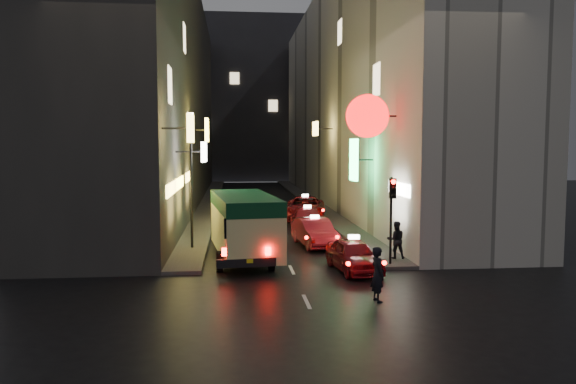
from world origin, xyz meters
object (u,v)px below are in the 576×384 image
object	(u,v)px
lamp_post	(191,171)
taxi_near	(354,252)
minibus	(244,219)
pedestrian_crossing	(378,271)
traffic_light	(392,201)

from	to	relation	value
lamp_post	taxi_near	bearing A→B (deg)	-36.80
minibus	pedestrian_crossing	size ratio (longest dim) A/B	3.42
taxi_near	pedestrian_crossing	distance (m)	4.27
pedestrian_crossing	traffic_light	world-z (taller)	traffic_light
traffic_light	lamp_post	distance (m)	9.42
taxi_near	pedestrian_crossing	bearing A→B (deg)	-92.15
pedestrian_crossing	lamp_post	size ratio (longest dim) A/B	0.32
lamp_post	pedestrian_crossing	bearing A→B (deg)	-55.03
pedestrian_crossing	traffic_light	bearing A→B (deg)	-30.88
minibus	taxi_near	world-z (taller)	minibus
taxi_near	pedestrian_crossing	world-z (taller)	pedestrian_crossing
lamp_post	traffic_light	bearing A→B (deg)	-28.91
taxi_near	minibus	bearing A→B (deg)	149.45
pedestrian_crossing	traffic_light	size ratio (longest dim) A/B	0.56
minibus	taxi_near	distance (m)	4.98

